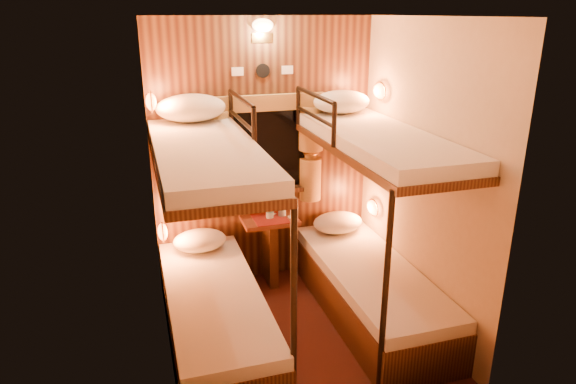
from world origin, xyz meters
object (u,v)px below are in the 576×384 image
object	(u,v)px
table	(270,242)
bottle_right	(282,204)
bunk_left	(213,277)
bunk_right	(371,255)
bottle_left	(270,207)

from	to	relation	value
table	bottle_right	xyz separation A→B (m)	(0.12, 0.02, 0.35)
table	bottle_right	world-z (taller)	bottle_right
table	bunk_left	bearing A→B (deg)	-129.67
table	bunk_right	bearing A→B (deg)	-50.33
bottle_left	bottle_right	distance (m)	0.12
bottle_left	bottle_right	world-z (taller)	bottle_right
table	bottle_right	size ratio (longest dim) A/B	2.42
bunk_left	bottle_left	distance (m)	1.04
bottle_left	bottle_right	size ratio (longest dim) A/B	0.95
bunk_right	table	world-z (taller)	bunk_right
bottle_right	bunk_left	bearing A→B (deg)	-133.86
table	bottle_right	distance (m)	0.37
table	bottle_left	world-z (taller)	bottle_left
bottle_right	bunk_right	bearing A→B (deg)	-56.94
table	bottle_left	bearing A→B (deg)	55.78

